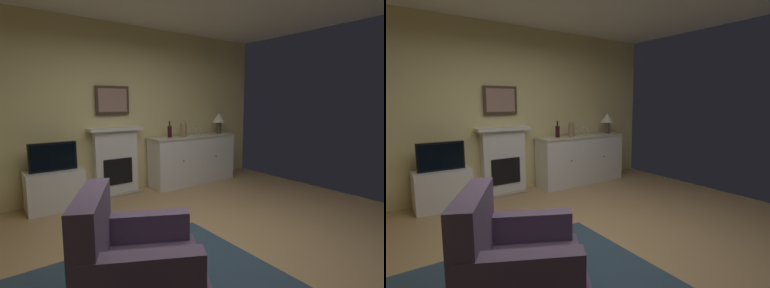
# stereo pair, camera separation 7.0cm
# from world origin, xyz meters

# --- Properties ---
(ground_plane) EXTENTS (6.14, 4.98, 0.10)m
(ground_plane) POSITION_xyz_m (0.00, 0.00, -0.05)
(ground_plane) COLOR tan
(ground_plane) RESTS_ON ground
(wall_rear) EXTENTS (6.14, 0.06, 2.75)m
(wall_rear) POSITION_xyz_m (0.00, 2.46, 1.37)
(wall_rear) COLOR #EAD68C
(wall_rear) RESTS_ON ground_plane
(fireplace_unit) EXTENTS (0.87, 0.30, 1.10)m
(fireplace_unit) POSITION_xyz_m (0.01, 2.33, 0.55)
(fireplace_unit) COLOR white
(fireplace_unit) RESTS_ON ground_plane
(framed_picture) EXTENTS (0.55, 0.04, 0.45)m
(framed_picture) POSITION_xyz_m (0.01, 2.38, 1.53)
(framed_picture) COLOR #473323
(sideboard_cabinet) EXTENTS (1.71, 0.49, 0.89)m
(sideboard_cabinet) POSITION_xyz_m (1.45, 2.15, 0.44)
(sideboard_cabinet) COLOR white
(sideboard_cabinet) RESTS_ON ground_plane
(table_lamp) EXTENTS (0.26, 0.26, 0.40)m
(table_lamp) POSITION_xyz_m (2.09, 2.15, 1.17)
(table_lamp) COLOR #4C4742
(table_lamp) RESTS_ON sideboard_cabinet
(wine_bottle) EXTENTS (0.08, 0.08, 0.29)m
(wine_bottle) POSITION_xyz_m (0.95, 2.16, 0.99)
(wine_bottle) COLOR #331419
(wine_bottle) RESTS_ON sideboard_cabinet
(wine_glass_left) EXTENTS (0.07, 0.07, 0.16)m
(wine_glass_left) POSITION_xyz_m (1.37, 2.17, 1.01)
(wine_glass_left) COLOR silver
(wine_glass_left) RESTS_ON sideboard_cabinet
(wine_glass_center) EXTENTS (0.07, 0.07, 0.16)m
(wine_glass_center) POSITION_xyz_m (1.48, 2.10, 1.01)
(wine_glass_center) COLOR silver
(wine_glass_center) RESTS_ON sideboard_cabinet
(wine_glass_right) EXTENTS (0.07, 0.07, 0.16)m
(wine_glass_right) POSITION_xyz_m (1.59, 2.11, 1.01)
(wine_glass_right) COLOR silver
(wine_glass_right) RESTS_ON sideboard_cabinet
(vase_decorative) EXTENTS (0.11, 0.11, 0.28)m
(vase_decorative) POSITION_xyz_m (1.20, 2.10, 1.03)
(vase_decorative) COLOR #9E7F5B
(vase_decorative) RESTS_ON sideboard_cabinet
(tv_cabinet) EXTENTS (0.75, 0.42, 0.55)m
(tv_cabinet) POSITION_xyz_m (-0.97, 2.17, 0.28)
(tv_cabinet) COLOR white
(tv_cabinet) RESTS_ON ground_plane
(tv_set) EXTENTS (0.62, 0.07, 0.40)m
(tv_set) POSITION_xyz_m (-0.97, 2.15, 0.75)
(tv_set) COLOR black
(tv_set) RESTS_ON tv_cabinet
(armchair) EXTENTS (1.07, 1.05, 0.92)m
(armchair) POSITION_xyz_m (-1.01, -0.47, 0.38)
(armchair) COLOR #604C66
(armchair) RESTS_ON ground_plane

